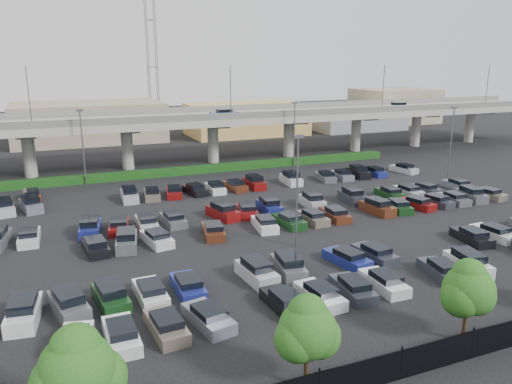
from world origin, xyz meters
TOP-DOWN VIEW (x-y plane):
  - ground at (0.00, 0.00)m, footprint 280.00×280.00m
  - overpass at (-0.22, 31.97)m, footprint 150.00×13.00m
  - hedge at (0.00, 25.00)m, footprint 66.00×1.60m
  - fence at (-0.05, -28.00)m, footprint 70.00×0.10m
  - tree_row at (0.70, -26.53)m, footprint 65.07×3.66m
  - parked_cars at (-0.88, -3.53)m, footprint 63.06×41.63m
  - light_poles at (-4.13, 2.00)m, footprint 66.90×48.38m
  - distant_buildings at (12.38, 61.81)m, footprint 138.00×24.00m
  - comm_tower at (4.00, 74.00)m, footprint 2.40×2.40m

SIDE VIEW (x-z plane):
  - ground at x=0.00m, z-range 0.00..0.00m
  - hedge at x=0.00m, z-range 0.00..1.10m
  - parked_cars at x=-0.88m, z-range -0.22..1.45m
  - fence at x=-0.05m, z-range -0.10..1.90m
  - tree_row at x=0.70m, z-range 0.55..6.49m
  - distant_buildings at x=12.38m, z-range -0.76..8.24m
  - light_poles at x=-4.13m, z-range 1.09..11.39m
  - overpass at x=-0.22m, z-range -0.93..14.87m
  - comm_tower at x=4.00m, z-range 0.61..30.61m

